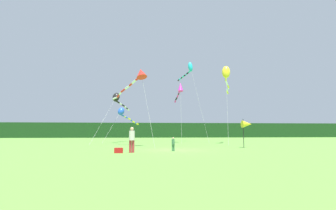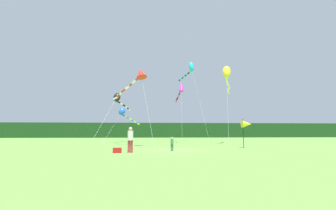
{
  "view_description": "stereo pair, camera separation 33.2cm",
  "coord_description": "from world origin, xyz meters",
  "px_view_note": "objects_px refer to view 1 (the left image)",
  "views": [
    {
      "loc": [
        -2.68,
        -20.88,
        1.48
      ],
      "look_at": [
        0.0,
        6.0,
        4.3
      ],
      "focal_mm": 27.4,
      "sensor_mm": 36.0,
      "label": 1
    },
    {
      "loc": [
        -2.35,
        -20.91,
        1.48
      ],
      "look_at": [
        0.0,
        6.0,
        4.3
      ],
      "focal_mm": 27.4,
      "sensor_mm": 36.0,
      "label": 2
    }
  ],
  "objects_px": {
    "person_adult": "(132,138)",
    "person_child": "(173,143)",
    "banner_flag_pole": "(247,124)",
    "kite_blue": "(123,113)",
    "kite_yellow": "(226,75)",
    "kite_magenta": "(180,89)",
    "kite_cyan": "(189,69)",
    "cooler_box": "(119,150)",
    "kite_red": "(138,77)",
    "kite_black": "(117,98)"
  },
  "relations": [
    {
      "from": "person_child",
      "to": "kite_black",
      "type": "relative_size",
      "value": 0.13
    },
    {
      "from": "kite_black",
      "to": "kite_red",
      "type": "distance_m",
      "value": 9.14
    },
    {
      "from": "banner_flag_pole",
      "to": "kite_yellow",
      "type": "height_order",
      "value": "kite_yellow"
    },
    {
      "from": "cooler_box",
      "to": "kite_magenta",
      "type": "height_order",
      "value": "kite_magenta"
    },
    {
      "from": "kite_blue",
      "to": "kite_red",
      "type": "distance_m",
      "value": 12.1
    },
    {
      "from": "person_child",
      "to": "kite_red",
      "type": "xyz_separation_m",
      "value": [
        -2.89,
        6.6,
        6.58
      ]
    },
    {
      "from": "kite_cyan",
      "to": "kite_red",
      "type": "xyz_separation_m",
      "value": [
        -7.52,
        -11.29,
        -3.83
      ]
    },
    {
      "from": "kite_black",
      "to": "kite_cyan",
      "type": "height_order",
      "value": "kite_cyan"
    },
    {
      "from": "kite_yellow",
      "to": "person_child",
      "type": "bearing_deg",
      "value": -126.35
    },
    {
      "from": "kite_cyan",
      "to": "kite_red",
      "type": "height_order",
      "value": "kite_cyan"
    },
    {
      "from": "cooler_box",
      "to": "kite_cyan",
      "type": "height_order",
      "value": "kite_cyan"
    },
    {
      "from": "cooler_box",
      "to": "kite_yellow",
      "type": "xyz_separation_m",
      "value": [
        12.02,
        12.32,
        8.41
      ]
    },
    {
      "from": "person_child",
      "to": "kite_black",
      "type": "bearing_deg",
      "value": 111.02
    },
    {
      "from": "cooler_box",
      "to": "kite_red",
      "type": "distance_m",
      "value": 10.69
    },
    {
      "from": "banner_flag_pole",
      "to": "person_adult",
      "type": "bearing_deg",
      "value": -156.37
    },
    {
      "from": "person_adult",
      "to": "kite_yellow",
      "type": "xyz_separation_m",
      "value": [
        11.13,
        12.11,
        7.58
      ]
    },
    {
      "from": "person_child",
      "to": "cooler_box",
      "type": "bearing_deg",
      "value": -160.45
    },
    {
      "from": "kite_black",
      "to": "kite_red",
      "type": "relative_size",
      "value": 0.96
    },
    {
      "from": "person_adult",
      "to": "person_child",
      "type": "relative_size",
      "value": 1.71
    },
    {
      "from": "person_adult",
      "to": "person_child",
      "type": "bearing_deg",
      "value": 21.22
    },
    {
      "from": "kite_blue",
      "to": "kite_yellow",
      "type": "distance_m",
      "value": 15.7
    },
    {
      "from": "kite_blue",
      "to": "banner_flag_pole",
      "type": "bearing_deg",
      "value": -49.6
    },
    {
      "from": "kite_black",
      "to": "kite_red",
      "type": "xyz_separation_m",
      "value": [
        2.94,
        -8.57,
        1.2
      ]
    },
    {
      "from": "kite_blue",
      "to": "person_adult",
      "type": "bearing_deg",
      "value": -83.73
    },
    {
      "from": "kite_blue",
      "to": "kite_cyan",
      "type": "bearing_deg",
      "value": -1.15
    },
    {
      "from": "kite_magenta",
      "to": "kite_yellow",
      "type": "xyz_separation_m",
      "value": [
        5.36,
        -3.55,
        1.33
      ]
    },
    {
      "from": "cooler_box",
      "to": "kite_red",
      "type": "height_order",
      "value": "kite_red"
    },
    {
      "from": "kite_black",
      "to": "cooler_box",
      "type": "bearing_deg",
      "value": -83.68
    },
    {
      "from": "kite_blue",
      "to": "kite_cyan",
      "type": "height_order",
      "value": "kite_cyan"
    },
    {
      "from": "person_child",
      "to": "kite_cyan",
      "type": "distance_m",
      "value": 21.21
    },
    {
      "from": "banner_flag_pole",
      "to": "kite_black",
      "type": "height_order",
      "value": "kite_black"
    },
    {
      "from": "cooler_box",
      "to": "kite_yellow",
      "type": "height_order",
      "value": "kite_yellow"
    },
    {
      "from": "person_child",
      "to": "banner_flag_pole",
      "type": "bearing_deg",
      "value": 24.63
    },
    {
      "from": "banner_flag_pole",
      "to": "kite_magenta",
      "type": "distance_m",
      "value": 13.07
    },
    {
      "from": "cooler_box",
      "to": "kite_magenta",
      "type": "bearing_deg",
      "value": 67.25
    },
    {
      "from": "kite_magenta",
      "to": "kite_cyan",
      "type": "height_order",
      "value": "kite_cyan"
    },
    {
      "from": "kite_yellow",
      "to": "kite_red",
      "type": "bearing_deg",
      "value": -158.46
    },
    {
      "from": "person_child",
      "to": "cooler_box",
      "type": "distance_m",
      "value": 4.26
    },
    {
      "from": "kite_blue",
      "to": "kite_magenta",
      "type": "relative_size",
      "value": 1.18
    },
    {
      "from": "cooler_box",
      "to": "kite_cyan",
      "type": "distance_m",
      "value": 23.75
    },
    {
      "from": "kite_black",
      "to": "banner_flag_pole",
      "type": "bearing_deg",
      "value": -41.95
    },
    {
      "from": "kite_blue",
      "to": "kite_magenta",
      "type": "xyz_separation_m",
      "value": [
        7.89,
        -3.63,
        3.07
      ]
    },
    {
      "from": "person_adult",
      "to": "kite_magenta",
      "type": "height_order",
      "value": "kite_magenta"
    },
    {
      "from": "banner_flag_pole",
      "to": "kite_cyan",
      "type": "height_order",
      "value": "kite_cyan"
    },
    {
      "from": "banner_flag_pole",
      "to": "kite_yellow",
      "type": "distance_m",
      "value": 9.94
    },
    {
      "from": "person_adult",
      "to": "kite_red",
      "type": "height_order",
      "value": "kite_red"
    },
    {
      "from": "person_child",
      "to": "banner_flag_pole",
      "type": "xyz_separation_m",
      "value": [
        7.31,
        3.35,
        1.57
      ]
    },
    {
      "from": "kite_black",
      "to": "kite_magenta",
      "type": "relative_size",
      "value": 0.98
    },
    {
      "from": "banner_flag_pole",
      "to": "kite_yellow",
      "type": "relative_size",
      "value": 0.27
    },
    {
      "from": "kite_cyan",
      "to": "banner_flag_pole",
      "type": "bearing_deg",
      "value": -79.55
    }
  ]
}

